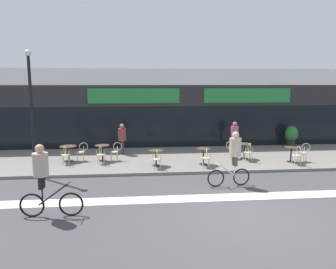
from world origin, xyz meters
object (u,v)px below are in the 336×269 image
at_px(cafe_chair_1_side, 116,150).
at_px(cafe_chair_5_near, 297,154).
at_px(bistro_table_0, 68,150).
at_px(planter_pot, 291,135).
at_px(pedestrian_far_end, 122,136).
at_px(pedestrian_near_end, 235,134).
at_px(cyclist_2, 44,176).
at_px(bistro_table_4, 244,148).
at_px(bistro_table_2, 156,155).
at_px(bistro_table_1, 102,150).
at_px(bistro_table_3, 203,153).
at_px(cafe_chair_3_near, 206,157).
at_px(bistro_table_5, 291,151).
at_px(cafe_chair_2_near, 157,158).
at_px(cafe_chair_4_near, 249,151).
at_px(cafe_chair_5_side, 304,151).
at_px(cafe_chair_0_near, 65,154).
at_px(cafe_chair_0_side, 82,150).
at_px(cyclist_0, 234,154).
at_px(cafe_chair_4_side, 232,149).
at_px(lamp_post, 31,103).
at_px(cafe_chair_1_near, 101,153).

height_order(cafe_chair_1_side, cafe_chair_5_near, same).
xyz_separation_m(bistro_table_0, planter_pot, (12.26, 2.36, 0.16)).
bearing_deg(pedestrian_far_end, pedestrian_near_end, 2.77).
bearing_deg(cyclist_2, bistro_table_4, 38.90).
bearing_deg(bistro_table_2, cyclist_2, -124.29).
bearing_deg(bistro_table_1, bistro_table_3, -13.64).
bearing_deg(cafe_chair_3_near, pedestrian_near_end, -27.09).
bearing_deg(bistro_table_5, cafe_chair_2_near, -173.45).
relative_size(cyclist_2, pedestrian_near_end, 1.32).
distance_m(cafe_chair_4_near, cafe_chair_5_side, 2.63).
distance_m(cafe_chair_1_side, cafe_chair_5_side, 9.00).
bearing_deg(cafe_chair_0_near, bistro_table_2, -98.64).
height_order(cafe_chair_0_side, cyclist_0, cyclist_0).
bearing_deg(cafe_chair_4_side, bistro_table_2, -167.17).
distance_m(cafe_chair_0_side, lamp_post, 3.52).
xyz_separation_m(bistro_table_1, cafe_chair_5_near, (8.93, -1.66, -0.04)).
bearing_deg(bistro_table_2, cafe_chair_1_near, 168.30).
bearing_deg(lamp_post, cafe_chair_5_near, 1.54).
relative_size(bistro_table_2, lamp_post, 0.14).
xyz_separation_m(cafe_chair_1_near, lamp_post, (-2.54, -1.34, 2.39)).
bearing_deg(bistro_table_0, planter_pot, 10.91).
bearing_deg(cafe_chair_4_side, cafe_chair_0_side, 176.32).
distance_m(bistro_table_3, cafe_chair_5_side, 4.87).
relative_size(bistro_table_5, pedestrian_near_end, 0.44).
bearing_deg(bistro_table_1, cyclist_2, -99.02).
bearing_deg(bistro_table_5, cafe_chair_1_near, 177.38).
bearing_deg(bistro_table_1, pedestrian_far_end, 59.04).
distance_m(cafe_chair_0_near, planter_pot, 12.62).
height_order(cafe_chair_0_side, pedestrian_far_end, pedestrian_far_end).
bearing_deg(cyclist_2, cafe_chair_4_side, 41.19).
distance_m(bistro_table_1, bistro_table_3, 4.83).
bearing_deg(cyclist_2, cafe_chair_4_near, 35.97).
height_order(bistro_table_3, lamp_post, lamp_post).
distance_m(bistro_table_3, cafe_chair_0_near, 6.34).
bearing_deg(cafe_chair_1_side, cafe_chair_4_side, 169.92).
height_order(cyclist_2, pedestrian_far_end, cyclist_2).
distance_m(bistro_table_1, cafe_chair_3_near, 5.00).
xyz_separation_m(cafe_chair_2_near, cafe_chair_4_side, (3.81, 1.60, 0.00)).
xyz_separation_m(bistro_table_1, cyclist_2, (-1.00, -6.29, 0.54)).
xyz_separation_m(cafe_chair_3_near, pedestrian_far_end, (-3.79, 3.25, 0.44)).
height_order(cyclist_0, pedestrian_near_end, cyclist_0).
relative_size(bistro_table_5, cafe_chair_1_side, 0.79).
bearing_deg(cafe_chair_0_side, cyclist_0, 138.45).
bearing_deg(cafe_chair_1_near, cafe_chair_5_near, -91.33).
bearing_deg(cafe_chair_5_near, planter_pot, -21.80).
relative_size(cafe_chair_4_near, cafe_chair_5_side, 1.00).
bearing_deg(cafe_chair_2_near, cafe_chair_4_near, -75.29).
height_order(bistro_table_0, cafe_chair_0_side, cafe_chair_0_side).
relative_size(bistro_table_1, cyclist_2, 0.36).
distance_m(cafe_chair_1_near, cafe_chair_3_near, 4.82).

